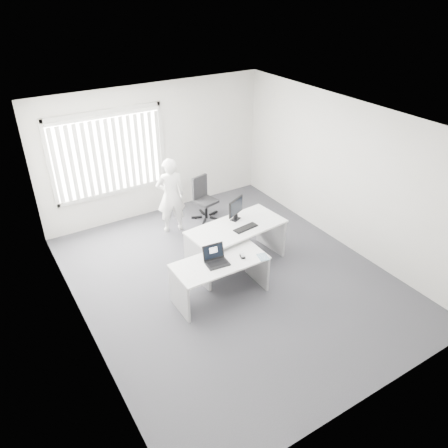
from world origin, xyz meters
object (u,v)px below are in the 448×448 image
desk_near (220,271)px  desk_far (236,237)px  laptop (217,257)px  person (171,196)px  monitor (236,209)px  office_chair (205,205)px

desk_near → desk_far: size_ratio=0.84×
desk_far → laptop: 1.09m
desk_near → laptop: (-0.08, -0.05, 0.33)m
desk_far → person: bearing=99.7°
desk_far → person: person is taller
monitor → office_chair: bearing=56.5°
desk_near → monitor: monitor is taller
desk_near → laptop: 0.34m
desk_near → desk_far: bearing=41.0°
office_chair → laptop: laptop is taller
desk_near → laptop: bearing=-144.7°
desk_far → monitor: monitor is taller
person → laptop: bearing=93.7°
person → monitor: 1.62m
desk_far → monitor: (0.12, 0.21, 0.43)m
desk_far → laptop: bearing=-145.0°
monitor → person: bearing=86.5°
person → monitor: person is taller
person → monitor: size_ratio=3.84×
laptop → monitor: monitor is taller
office_chair → person: bearing=174.0°
desk_near → office_chair: office_chair is taller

